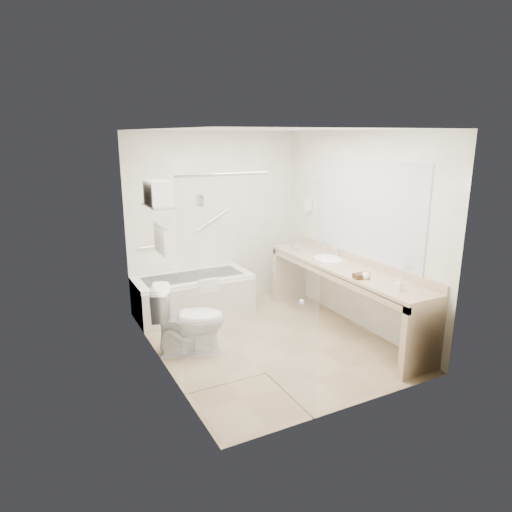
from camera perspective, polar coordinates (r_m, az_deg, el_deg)
name	(u,v)px	position (r m, az deg, el deg)	size (l,w,h in m)	color
floor	(267,340)	(5.71, 1.41, -10.45)	(3.20, 3.20, 0.00)	tan
ceiling	(269,129)	(5.15, 1.59, 15.54)	(2.60, 3.20, 0.10)	silver
wall_back	(215,219)	(6.71, -5.13, 4.63)	(2.60, 0.10, 2.50)	white
wall_front	(358,279)	(4.01, 12.58, -2.80)	(2.60, 0.10, 2.50)	white
wall_left	(158,254)	(4.82, -12.19, 0.21)	(0.10, 3.20, 2.50)	white
wall_right	(356,231)	(6.01, 12.43, 3.12)	(0.10, 3.20, 2.50)	white
bathtub	(194,295)	(6.46, -7.81, -4.82)	(1.60, 0.73, 0.59)	white
grab_bar_short	(153,247)	(6.44, -12.77, 1.14)	(0.03, 0.03, 0.40)	silver
grab_bar_long	(213,220)	(6.65, -5.40, 4.53)	(0.03, 0.03, 0.60)	silver
shower_enclosure	(256,287)	(4.27, 0.04, -3.95)	(0.96, 0.91, 2.11)	silver
towel_shelf	(158,201)	(5.08, -12.14, 6.78)	(0.24, 0.55, 0.81)	silver
vanity_counter	(344,282)	(5.89, 10.95, -3.20)	(0.55, 2.70, 0.95)	tan
sink	(328,260)	(6.15, 8.97, -0.56)	(0.40, 0.52, 0.14)	white
faucet	(337,251)	(6.21, 10.10, 0.59)	(0.03, 0.03, 0.14)	silver
mirror	(365,209)	(5.84, 13.46, 5.71)	(0.02, 2.00, 1.20)	silver
hairdryer_unit	(308,205)	(6.77, 6.53, 6.41)	(0.08, 0.10, 0.18)	white
toilet	(189,320)	(5.30, -8.38, -7.93)	(0.46, 0.82, 0.80)	white
amenity_basket	(361,276)	(5.37, 12.98, -2.45)	(0.17, 0.11, 0.06)	#492C1A
soap_bottle_a	(399,288)	(5.05, 17.44, -3.84)	(0.06, 0.14, 0.06)	white
soap_bottle_b	(366,275)	(5.34, 13.54, -2.36)	(0.09, 0.12, 0.09)	white
water_bottle_left	(325,250)	(6.24, 8.59, 0.74)	(0.06, 0.06, 0.18)	silver
water_bottle_mid	(314,246)	(6.44, 7.25, 1.23)	(0.05, 0.05, 0.18)	silver
water_bottle_right	(286,241)	(6.74, 3.83, 1.93)	(0.05, 0.05, 0.18)	silver
drinking_glass_near	(297,248)	(6.50, 5.20, 1.04)	(0.06, 0.06, 0.08)	silver
drinking_glass_far	(295,247)	(6.54, 4.94, 1.17)	(0.07, 0.07, 0.09)	silver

